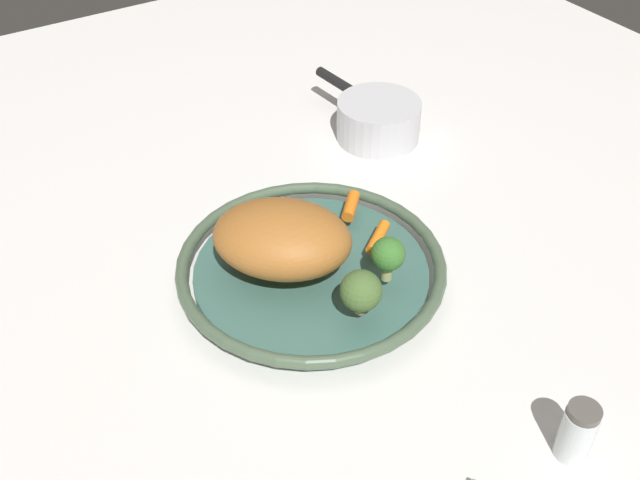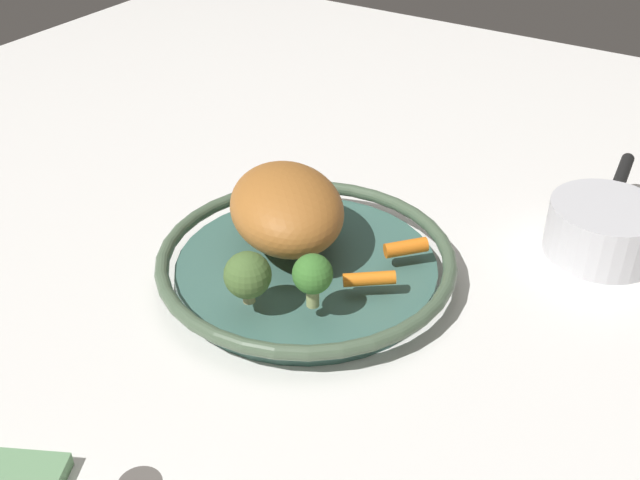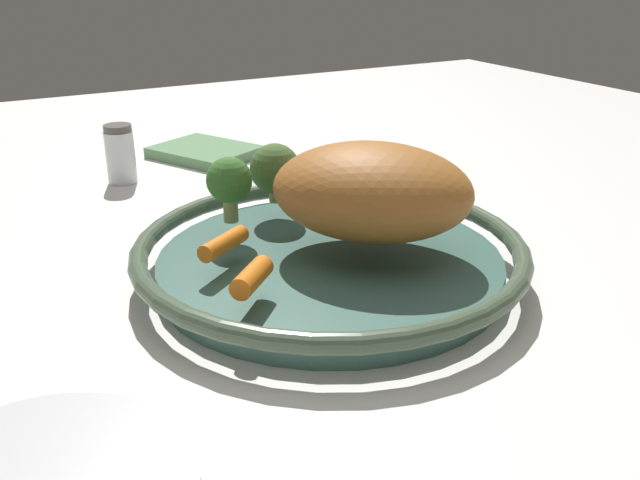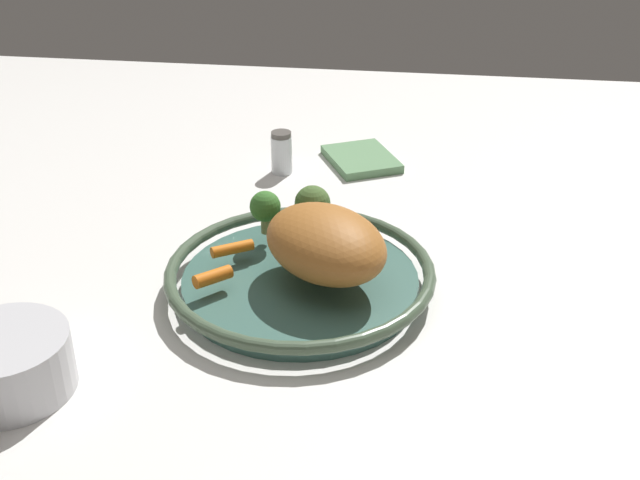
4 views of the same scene
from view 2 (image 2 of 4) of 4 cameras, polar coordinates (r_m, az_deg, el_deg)
ground_plane at (r=0.88m, az=-0.99°, el=-2.81°), size 1.85×1.85×0.00m
serving_bowl at (r=0.87m, az=-1.01°, el=-1.77°), size 0.33×0.33×0.04m
roast_chicken_piece at (r=0.86m, az=-2.47°, el=2.38°), size 0.21×0.20×0.08m
baby_carrot_center at (r=0.80m, az=3.63°, el=-2.86°), size 0.05×0.04×0.02m
baby_carrot_left at (r=0.85m, az=6.32°, el=-0.56°), size 0.05×0.05×0.02m
broccoli_floret_large at (r=0.77m, az=-5.34°, el=-2.59°), size 0.05×0.05×0.06m
broccoli_floret_edge at (r=0.76m, az=-0.55°, el=-2.59°), size 0.04×0.04×0.06m
saucepan at (r=0.96m, az=20.11°, el=0.80°), size 0.13×0.22×0.06m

